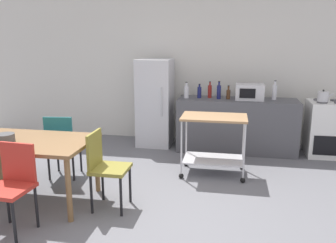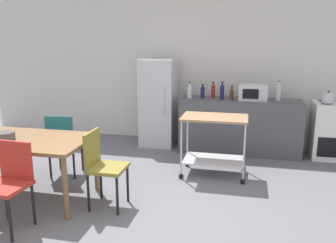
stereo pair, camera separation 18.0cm
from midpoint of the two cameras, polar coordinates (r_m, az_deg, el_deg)
The scene contains 19 objects.
ground_plane at distance 3.90m, azimuth -4.18°, elevation -15.66°, with size 12.00×12.00×0.00m, color slate.
back_wall at distance 6.57m, azimuth 2.74°, elevation 9.50°, with size 8.40×0.12×2.90m, color silver.
kitchen_counter at distance 6.07m, azimuth 10.31°, elevation -0.60°, with size 2.00×0.64×0.90m, color #4C4C51.
dining_table at distance 4.41m, azimuth -23.20°, elevation -3.81°, with size 1.50×0.90×0.75m.
chair_teal at distance 5.01m, azimuth -17.94°, elevation -3.18°, with size 0.45×0.45×0.89m.
chair_red at distance 3.82m, azimuth -25.41°, elevation -9.00°, with size 0.43×0.43×0.89m.
chair_olive at distance 4.01m, azimuth -11.58°, elevation -6.92°, with size 0.40×0.40×0.89m.
stove_oven at distance 6.26m, azimuth 23.70°, elevation -1.08°, with size 0.60×0.61×0.92m.
refrigerator at distance 6.26m, azimuth -2.96°, elevation 3.08°, with size 0.60×0.63×1.55m.
kitchen_cart at distance 4.91m, azimuth 6.45°, elevation -2.27°, with size 0.91×0.57×0.85m.
bottle_sesame_oil at distance 6.00m, azimuth 2.17°, elevation 4.94°, with size 0.08×0.08×0.28m.
bottle_olive_oil at distance 6.02m, azimuth 4.31°, elevation 4.83°, with size 0.07×0.07×0.24m.
bottle_hot_sauce at distance 6.05m, azimuth 6.01°, elevation 4.97°, with size 0.07×0.07×0.28m.
bottle_wine at distance 5.95m, azimuth 7.47°, elevation 4.88°, with size 0.07×0.07×0.30m.
bottle_sparkling_water at distance 5.96m, azimuth 9.00°, elevation 4.50°, with size 0.07×0.07×0.23m.
microwave at distance 5.96m, azimuth 12.37°, elevation 4.75°, with size 0.46×0.35×0.26m.
bottle_vinegar at distance 6.05m, azimuth 16.24°, elevation 4.69°, with size 0.07×0.07×0.32m.
fruit_bowl at distance 4.42m, azimuth -26.19°, elevation -2.39°, with size 0.21×0.21×0.09m, color #4C4C4C.
kettle at distance 6.03m, azimuth 23.29°, elevation 3.79°, with size 0.24×0.17×0.19m.
Camera 1 is at (0.80, -3.31, 1.89)m, focal length 37.21 mm.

